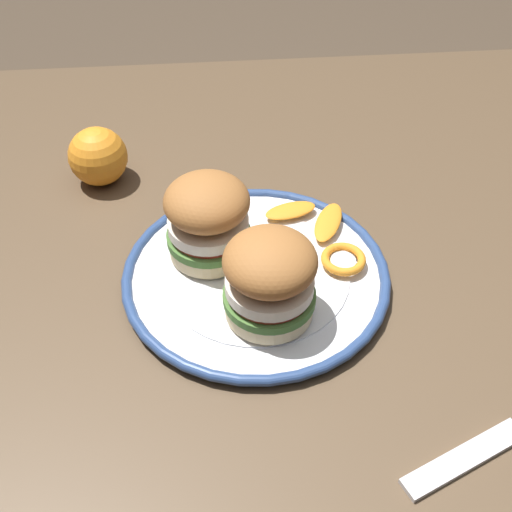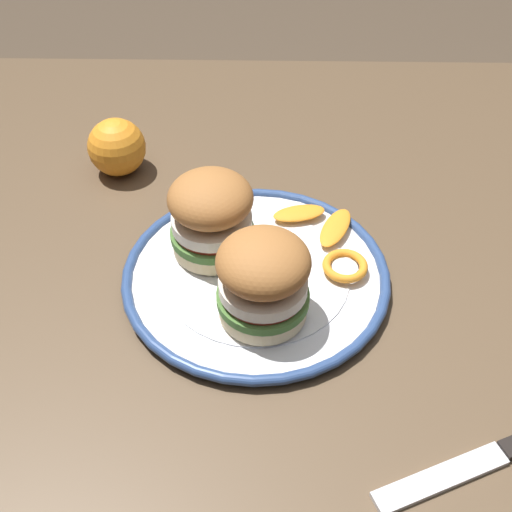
% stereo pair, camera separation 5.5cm
% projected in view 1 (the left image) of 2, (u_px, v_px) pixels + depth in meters
% --- Properties ---
extents(dining_table, '(1.37, 1.02, 0.77)m').
position_uv_depth(dining_table, '(267.00, 315.00, 0.82)').
color(dining_table, brown).
rests_on(dining_table, ground).
extents(dinner_plate, '(0.31, 0.31, 0.02)m').
position_uv_depth(dinner_plate, '(256.00, 275.00, 0.73)').
color(dinner_plate, white).
rests_on(dinner_plate, dining_table).
extents(sandwich_half_left, '(0.13, 0.13, 0.10)m').
position_uv_depth(sandwich_half_left, '(270.00, 278.00, 0.65)').
color(sandwich_half_left, beige).
rests_on(sandwich_half_left, dinner_plate).
extents(sandwich_half_right, '(0.12, 0.12, 0.10)m').
position_uv_depth(sandwich_half_right, '(208.00, 218.00, 0.71)').
color(sandwich_half_right, beige).
rests_on(sandwich_half_right, dinner_plate).
extents(orange_peel_curled, '(0.07, 0.07, 0.01)m').
position_uv_depth(orange_peel_curled, '(343.00, 259.00, 0.73)').
color(orange_peel_curled, orange).
rests_on(orange_peel_curled, dinner_plate).
extents(orange_peel_strip_long, '(0.06, 0.08, 0.01)m').
position_uv_depth(orange_peel_strip_long, '(328.00, 222.00, 0.78)').
color(orange_peel_strip_long, orange).
rests_on(orange_peel_strip_long, dinner_plate).
extents(orange_peel_strip_short, '(0.07, 0.05, 0.01)m').
position_uv_depth(orange_peel_strip_short, '(290.00, 210.00, 0.80)').
color(orange_peel_strip_short, orange).
rests_on(orange_peel_strip_short, dinner_plate).
extents(whole_orange, '(0.08, 0.08, 0.08)m').
position_uv_depth(whole_orange, '(98.00, 156.00, 0.85)').
color(whole_orange, orange).
rests_on(whole_orange, dining_table).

